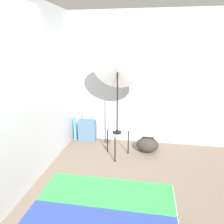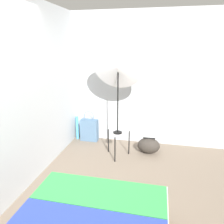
% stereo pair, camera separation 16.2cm
% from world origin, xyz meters
% --- Properties ---
extents(wall_back, '(8.00, 0.05, 2.60)m').
position_xyz_m(wall_back, '(0.00, 2.48, 1.30)').
color(wall_back, '#B7BCC1').
rests_on(wall_back, ground_plane).
extents(wall_side_left, '(0.05, 8.00, 2.60)m').
position_xyz_m(wall_side_left, '(-1.23, 1.00, 1.30)').
color(wall_side_left, '#B7BCC1').
rests_on(wall_side_left, ground_plane).
extents(photo_umbrella, '(0.93, 0.47, 2.10)m').
position_xyz_m(photo_umbrella, '(-0.13, 1.74, 1.63)').
color(photo_umbrella, black).
rests_on(photo_umbrella, ground_plane).
extents(tote_bag, '(0.37, 0.16, 0.65)m').
position_xyz_m(tote_bag, '(-0.85, 2.30, 0.24)').
color(tote_bag, slate).
rests_on(tote_bag, ground_plane).
extents(duffel_bag, '(0.42, 0.29, 0.30)m').
position_xyz_m(duffel_bag, '(0.42, 1.98, 0.15)').
color(duffel_bag, '#332D28').
rests_on(duffel_bag, ground_plane).
extents(paper_roll, '(0.06, 0.06, 0.51)m').
position_xyz_m(paper_roll, '(-1.13, 2.32, 0.25)').
color(paper_roll, '#4CA3D1').
rests_on(paper_roll, ground_plane).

